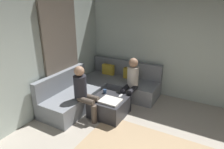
% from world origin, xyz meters
% --- Properties ---
extents(wall_back, '(6.00, 0.12, 2.70)m').
position_xyz_m(wall_back, '(0.00, 2.94, 1.35)').
color(wall_back, silver).
rests_on(wall_back, ground_plane).
extents(wall_left, '(0.12, 6.00, 2.70)m').
position_xyz_m(wall_left, '(-2.94, 0.00, 1.35)').
color(wall_left, silver).
rests_on(wall_left, ground_plane).
extents(curtain_panel, '(0.06, 1.10, 2.50)m').
position_xyz_m(curtain_panel, '(-2.84, 1.30, 1.25)').
color(curtain_panel, '#726659').
rests_on(curtain_panel, ground_plane).
extents(sectional_couch, '(2.10, 2.55, 0.87)m').
position_xyz_m(sectional_couch, '(-2.08, 1.88, 0.28)').
color(sectional_couch, gray).
rests_on(sectional_couch, ground_plane).
extents(ottoman, '(0.76, 0.76, 0.42)m').
position_xyz_m(ottoman, '(-1.50, 1.27, 0.21)').
color(ottoman, '#333338').
rests_on(ottoman, ground_plane).
extents(folded_blanket, '(0.44, 0.36, 0.04)m').
position_xyz_m(folded_blanket, '(-1.40, 1.15, 0.44)').
color(folded_blanket, white).
rests_on(folded_blanket, ottoman).
extents(coffee_mug, '(0.08, 0.08, 0.10)m').
position_xyz_m(coffee_mug, '(-1.72, 1.45, 0.47)').
color(coffee_mug, '#334C72').
rests_on(coffee_mug, ottoman).
extents(game_remote, '(0.05, 0.15, 0.02)m').
position_xyz_m(game_remote, '(-1.32, 1.49, 0.43)').
color(game_remote, white).
rests_on(game_remote, ottoman).
extents(person_on_couch_back, '(0.30, 0.60, 1.20)m').
position_xyz_m(person_on_couch_back, '(-1.26, 1.93, 0.66)').
color(person_on_couch_back, black).
rests_on(person_on_couch_back, ground_plane).
extents(person_on_couch_side, '(0.60, 0.30, 1.20)m').
position_xyz_m(person_on_couch_side, '(-1.93, 0.92, 0.66)').
color(person_on_couch_side, brown).
rests_on(person_on_couch_side, ground_plane).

